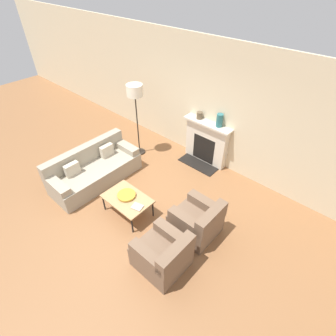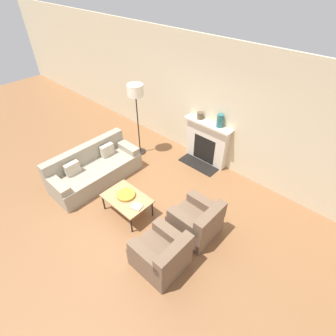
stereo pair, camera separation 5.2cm
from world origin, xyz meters
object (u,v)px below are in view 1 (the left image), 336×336
armchair_far (197,221)px  book (137,207)px  couch (94,170)px  coffee_table (127,199)px  floor_lamp (135,96)px  fireplace (206,143)px  bowl (127,195)px  mantel_vase_left (200,115)px  armchair_near (163,254)px  mantel_vase_center_left (220,120)px

armchair_far → book: size_ratio=3.36×
couch → coffee_table: couch is taller
book → armchair_far: bearing=14.2°
couch → floor_lamp: 1.94m
fireplace → bowl: (-0.15, -2.46, -0.08)m
book → couch: bearing=158.2°
couch → floor_lamp: floor_lamp is taller
coffee_table → mantel_vase_left: mantel_vase_left is taller
armchair_near → book: armchair_near is taller
armchair_far → mantel_vase_center_left: (-0.94, 1.97, 0.93)m
coffee_table → floor_lamp: floor_lamp is taller
floor_lamp → mantel_vase_left: size_ratio=11.13×
armchair_near → book: bearing=-110.2°
coffee_table → mantel_vase_left: 2.63m
coffee_table → fireplace: bearing=87.6°
bowl → mantel_vase_left: 2.58m
armchair_near → bowl: (-1.37, 0.43, 0.14)m
fireplace → couch: size_ratio=0.60×
mantel_vase_left → mantel_vase_center_left: mantel_vase_center_left is taller
armchair_near → book: size_ratio=3.36×
fireplace → coffee_table: 2.50m
armchair_far → bowl: bearing=-69.9°
armchair_near → book: (-0.99, 0.37, 0.12)m
armchair_far → book: armchair_far is taller
floor_lamp → mantel_vase_left: bearing=36.4°
floor_lamp → mantel_vase_left: 1.57m
book → floor_lamp: floor_lamp is taller
bowl → floor_lamp: (-1.34, 1.58, 1.15)m
couch → armchair_near: couch is taller
bowl → coffee_table: bearing=-34.4°
armchair_far → floor_lamp: (-2.71, 1.08, 1.28)m
floor_lamp → mantel_vase_left: floor_lamp is taller
armchair_far → mantel_vase_center_left: mantel_vase_center_left is taller
mantel_vase_left → floor_lamp: bearing=-143.6°
couch → bowl: couch is taller
bowl → fireplace: bearing=86.6°
armchair_far → mantel_vase_center_left: 2.38m
floor_lamp → bowl: bearing=-49.7°
fireplace → floor_lamp: bearing=-149.4°
mantel_vase_center_left → armchair_near: bearing=-72.0°
coffee_table → floor_lamp: size_ratio=0.50×
coffee_table → mantel_vase_center_left: mantel_vase_center_left is taller
mantel_vase_center_left → armchair_far: bearing=-64.5°
armchair_near → coffee_table: armchair_near is taller
fireplace → mantel_vase_center_left: bearing=3.1°
coffee_table → book: book is taller
armchair_far → book: (-0.99, -0.56, 0.12)m
fireplace → mantel_vase_left: (-0.27, 0.01, 0.64)m
mantel_vase_left → coffee_table: bearing=-86.1°
bowl → floor_lamp: floor_lamp is taller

